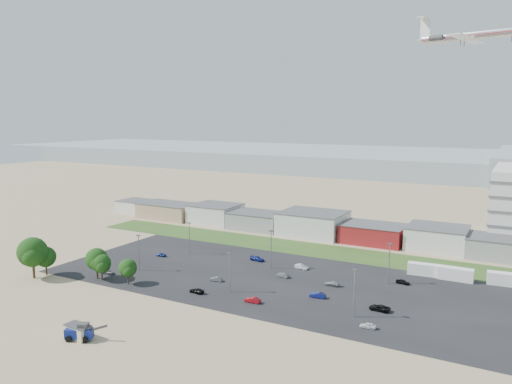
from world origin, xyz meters
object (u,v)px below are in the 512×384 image
Objects in this scene: airliner at (471,35)px; parked_car_3 at (197,291)px; portable_shed at (78,332)px; parked_car_2 at (368,326)px; parked_car_4 at (216,279)px; parked_car_11 at (301,267)px; parked_car_7 at (283,275)px; box_trailer_a at (424,269)px; parked_car_13 at (253,300)px; parked_car_6 at (257,259)px; parked_car_1 at (318,295)px; parked_car_0 at (379,308)px; parked_car_10 at (108,272)px; parked_car_5 at (161,255)px; parked_car_12 at (332,283)px; parked_car_8 at (403,282)px; tree_far_left at (33,255)px; telehandler at (79,332)px.

parked_car_3 is at bearing -101.47° from airliner.
parked_car_2 is (46.88, 30.77, -0.77)m from portable_shed.
parked_car_4 is 24.93m from parked_car_11.
parked_car_7 is at bearing 176.75° from parked_car_11.
parked_car_2 is at bearing -99.04° from box_trailer_a.
parked_car_2 is 26.81m from parked_car_13.
parked_car_3 is 30.61m from parked_car_6.
parked_car_1 is 1.09× the size of parked_car_7.
parked_car_2 is 0.88× the size of parked_car_13.
portable_shed is at bearing -62.04° from parked_car_2.
parked_car_0 is 70.99m from parked_car_10.
parked_car_3 is (5.39, 30.89, -0.76)m from portable_shed.
parked_car_12 is (54.20, -0.32, 0.03)m from parked_car_5.
parked_car_11 reaches higher than parked_car_10.
parked_car_3 is 1.16× the size of parked_car_8.
parked_car_0 is at bearing -101.40° from box_trailer_a.
parked_car_2 is at bearing -173.74° from parked_car_8.
tree_far_left is at bearing 122.38° from parked_car_8.
airliner is at bearing 2.88° from parked_car_8.
parked_car_4 reaches higher than parked_car_5.
parked_car_11 is at bearing 35.13° from tree_far_left.
parked_car_7 is (18.29, 51.41, -0.75)m from portable_shed.
box_trailer_a reaches higher than parked_car_6.
telehandler is 2.52× the size of parked_car_5.
parked_car_2 is (85.15, 11.02, -5.57)m from tree_far_left.
parked_car_4 is at bearing 66.08° from parked_car_5.
parked_car_12 is at bearing 104.16° from parked_car_4.
box_trailer_a is at bearing 140.19° from parked_car_13.
parked_car_0 is 1.35× the size of parked_car_8.
telehandler is 60.37m from parked_car_12.
parked_car_1 reaches higher than parked_car_5.
parked_car_5 is at bearing 106.71° from parked_car_11.
tree_far_left is 3.83× the size of parked_car_5.
telehandler is at bearing -13.33° from parked_car_4.
parked_car_8 is at bearing -83.46° from parked_car_6.
airliner is 112.85m from parked_car_7.
parked_car_1 is 28.60m from parked_car_3.
parked_car_8 is 76.80m from parked_car_10.
parked_car_5 is (-23.19, 52.11, -1.13)m from telehandler.
airliner is 10.69× the size of parked_car_12.
parked_car_13 is (-30.23, -39.11, -0.94)m from box_trailer_a.
parked_car_11 is at bearing -152.85° from parked_car_1.
parked_car_5 is 0.71× the size of parked_car_6.
parked_car_3 is 0.98× the size of parked_car_10.
tree_far_left reaches higher than parked_car_4.
parked_car_1 is at bearing 17.44° from tree_far_left.
box_trailer_a is 30.35m from parked_car_0.
parked_car_1 is (-18.49, -29.19, -0.92)m from box_trailer_a.
parked_car_2 is 43.23m from parked_car_4.
parked_car_0 is (-3.84, -30.09, -0.92)m from box_trailer_a.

